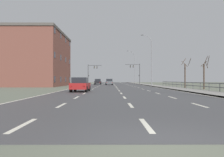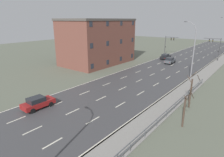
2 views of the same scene
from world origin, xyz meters
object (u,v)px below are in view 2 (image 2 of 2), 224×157
(traffic_signal_left, at_px, (168,42))
(brick_building, at_px, (98,41))
(car_distant, at_px, (170,60))
(car_mid_centre, at_px, (38,103))
(street_lamp_midground, at_px, (193,53))
(car_far_right, at_px, (165,57))
(traffic_signal_right, at_px, (216,45))

(traffic_signal_left, bearing_deg, brick_building, -113.18)
(car_distant, relative_size, car_mid_centre, 1.01)
(street_lamp_midground, height_order, car_far_right, street_lamp_midground)
(street_lamp_midground, distance_m, brick_building, 24.10)
(car_mid_centre, xyz_separation_m, brick_building, (-12.32, 25.03, 4.86))
(car_distant, bearing_deg, traffic_signal_right, 51.29)
(car_mid_centre, bearing_deg, car_far_right, 91.76)
(street_lamp_midground, relative_size, car_far_right, 2.63)
(car_distant, distance_m, brick_building, 19.61)
(traffic_signal_right, height_order, car_distant, traffic_signal_right)
(car_far_right, bearing_deg, brick_building, -127.31)
(traffic_signal_left, distance_m, car_far_right, 8.03)
(traffic_signal_left, xyz_separation_m, car_mid_centre, (2.60, -47.74, -3.27))
(traffic_signal_left, relative_size, car_far_right, 1.46)
(street_lamp_midground, height_order, car_distant, street_lamp_midground)
(street_lamp_midground, distance_m, car_far_right, 21.00)
(street_lamp_midground, xyz_separation_m, car_far_right, (-12.01, 16.63, -4.50))
(car_mid_centre, height_order, brick_building, brick_building)
(street_lamp_midground, relative_size, traffic_signal_left, 1.80)
(car_far_right, bearing_deg, traffic_signal_left, 108.86)
(street_lamp_midground, bearing_deg, brick_building, 177.95)
(car_distant, distance_m, car_mid_centre, 36.48)
(traffic_signal_left, height_order, car_distant, traffic_signal_left)
(car_distant, xyz_separation_m, car_mid_centre, (-2.93, -36.36, 0.00))
(traffic_signal_left, distance_m, brick_building, 24.76)
(traffic_signal_right, xyz_separation_m, car_distant, (-8.22, -11.26, -3.46))
(traffic_signal_left, height_order, car_mid_centre, traffic_signal_left)
(street_lamp_midground, bearing_deg, traffic_signal_left, 121.35)
(traffic_signal_left, bearing_deg, traffic_signal_right, -0.53)
(traffic_signal_left, xyz_separation_m, brick_building, (-9.72, -22.71, 1.59))
(car_mid_centre, bearing_deg, car_distant, 86.81)
(street_lamp_midground, distance_m, traffic_signal_left, 27.63)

